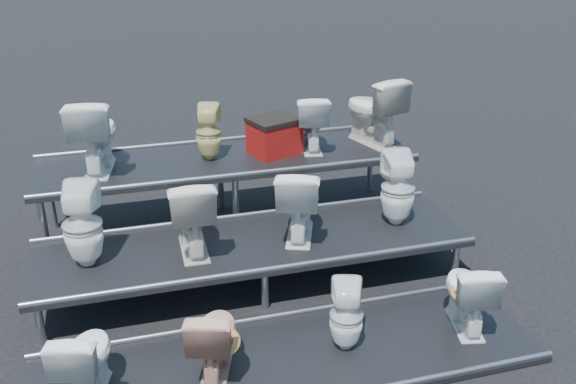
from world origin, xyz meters
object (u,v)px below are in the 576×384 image
object	(u,v)px
toilet_10	(311,122)
toilet_11	(373,110)
toilet_4	(82,225)
toilet_8	(95,134)
toilet_5	(191,213)
red_crate	(274,138)
toilet_0	(85,359)
toilet_7	(398,188)
toilet_6	(299,201)
toilet_3	(468,292)
toilet_2	(346,316)
toilet_9	(208,132)
toilet_1	(214,337)

from	to	relation	value
toilet_10	toilet_11	world-z (taller)	toilet_11
toilet_4	toilet_8	world-z (taller)	toilet_8
toilet_5	toilet_8	world-z (taller)	toilet_8
toilet_5	red_crate	world-z (taller)	red_crate
toilet_0	toilet_8	world-z (taller)	toilet_8
toilet_0	toilet_10	distance (m)	3.76
toilet_7	toilet_0	bearing A→B (deg)	31.66
toilet_7	toilet_8	world-z (taller)	toilet_8
toilet_6	toilet_8	size ratio (longest dim) A/B	0.92
toilet_0	toilet_7	bearing A→B (deg)	-140.68
toilet_3	toilet_11	world-z (taller)	toilet_11
toilet_2	red_crate	size ratio (longest dim) A/B	1.20
toilet_4	red_crate	distance (m)	2.48
toilet_3	toilet_8	world-z (taller)	toilet_8
toilet_7	toilet_9	bearing A→B (deg)	-28.35
toilet_3	toilet_4	xyz separation A→B (m)	(-3.17, 1.30, 0.46)
toilet_0	toilet_1	size ratio (longest dim) A/B	1.01
toilet_8	toilet_10	distance (m)	2.40
toilet_0	toilet_9	distance (m)	3.06
toilet_0	toilet_11	distance (m)	4.33
toilet_5	red_crate	xyz separation A→B (m)	(1.14, 1.27, 0.20)
toilet_5	toilet_6	xyz separation A→B (m)	(1.06, 0.00, -0.01)
toilet_2	toilet_5	world-z (taller)	toilet_5
red_crate	toilet_3	bearing A→B (deg)	-87.12
toilet_7	toilet_4	bearing A→B (deg)	8.94
toilet_3	toilet_6	world-z (taller)	toilet_6
toilet_7	toilet_10	size ratio (longest dim) A/B	1.16
toilet_5	toilet_10	bearing A→B (deg)	-139.38
toilet_7	red_crate	distance (m)	1.61
toilet_3	toilet_9	world-z (taller)	toilet_9
toilet_1	toilet_4	world-z (taller)	toilet_4
toilet_11	red_crate	xyz separation A→B (m)	(-1.21, -0.03, -0.22)
toilet_6	red_crate	size ratio (longest dim) A/B	1.45
toilet_4	toilet_10	size ratio (longest dim) A/B	1.19
toilet_9	toilet_10	world-z (taller)	toilet_10
toilet_4	red_crate	bearing A→B (deg)	-138.99
toilet_3	toilet_9	bearing A→B (deg)	-42.46
red_crate	toilet_6	bearing A→B (deg)	-113.35
toilet_0	toilet_1	world-z (taller)	toilet_0
toilet_0	toilet_3	size ratio (longest dim) A/B	0.95
toilet_0	toilet_9	world-z (taller)	toilet_9
toilet_8	toilet_11	world-z (taller)	same
toilet_5	toilet_9	xyz separation A→B (m)	(0.40, 1.30, 0.33)
toilet_0	toilet_7	size ratio (longest dim) A/B	0.84
toilet_9	toilet_11	bearing A→B (deg)	-163.82
toilet_4	toilet_10	bearing A→B (deg)	-143.14
toilet_5	toilet_6	world-z (taller)	toilet_5
toilet_3	toilet_4	bearing A→B (deg)	-9.49
toilet_0	toilet_8	bearing A→B (deg)	-77.67
toilet_2	toilet_4	xyz separation A→B (m)	(-2.05, 1.30, 0.48)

